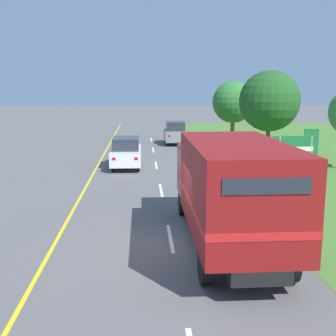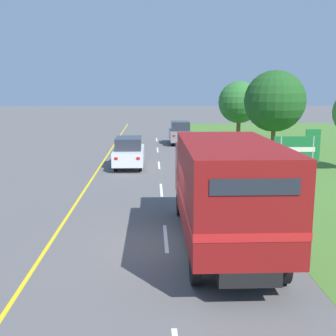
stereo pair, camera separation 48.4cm
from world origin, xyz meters
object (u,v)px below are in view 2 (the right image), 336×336
(lead_car_white, at_px, (129,152))
(lead_car_grey_ahead, at_px, (180,133))
(roadside_tree_mid, at_px, (275,101))
(highway_sign, at_px, (298,151))
(delineator_post, at_px, (292,221))
(horse_trailer_truck, at_px, (224,188))
(roadside_tree_far, at_px, (239,102))

(lead_car_white, xyz_separation_m, lead_car_grey_ahead, (3.86, 10.72, 0.04))
(lead_car_white, distance_m, lead_car_grey_ahead, 11.40)
(lead_car_grey_ahead, height_order, roadside_tree_mid, roadside_tree_mid)
(lead_car_white, bearing_deg, highway_sign, -34.58)
(lead_car_grey_ahead, relative_size, delineator_post, 4.03)
(roadside_tree_mid, distance_m, delineator_post, 20.61)
(delineator_post, bearing_deg, lead_car_white, 115.93)
(horse_trailer_truck, xyz_separation_m, delineator_post, (2.46, 0.97, -1.40))
(lead_car_white, xyz_separation_m, roadside_tree_mid, (11.05, 7.25, 2.85))
(horse_trailer_truck, bearing_deg, lead_car_grey_ahead, 89.37)
(highway_sign, height_order, roadside_tree_mid, roadside_tree_mid)
(roadside_tree_mid, relative_size, delineator_post, 6.53)
(horse_trailer_truck, xyz_separation_m, lead_car_white, (-3.60, 13.44, -0.96))
(roadside_tree_mid, bearing_deg, delineator_post, -104.18)
(highway_sign, distance_m, roadside_tree_mid, 13.48)
(horse_trailer_truck, relative_size, lead_car_grey_ahead, 2.07)
(roadside_tree_mid, xyz_separation_m, delineator_post, (-4.98, -19.73, -3.30))
(lead_car_white, relative_size, lead_car_grey_ahead, 1.09)
(horse_trailer_truck, height_order, lead_car_grey_ahead, horse_trailer_truck)
(lead_car_white, xyz_separation_m, roadside_tree_far, (9.90, 15.25, 2.49))
(roadside_tree_mid, bearing_deg, highway_sign, -101.19)
(highway_sign, xyz_separation_m, delineator_post, (-2.40, -6.64, -1.35))
(roadside_tree_far, height_order, delineator_post, roadside_tree_far)
(highway_sign, relative_size, roadside_tree_far, 0.53)
(delineator_post, bearing_deg, lead_car_grey_ahead, 95.42)
(lead_car_white, xyz_separation_m, delineator_post, (6.06, -12.47, -0.44))
(highway_sign, bearing_deg, delineator_post, -109.84)
(lead_car_white, bearing_deg, lead_car_grey_ahead, 70.18)
(lead_car_grey_ahead, bearing_deg, lead_car_white, -109.82)
(highway_sign, distance_m, roadside_tree_far, 21.19)
(roadside_tree_far, distance_m, delineator_post, 28.14)
(roadside_tree_mid, bearing_deg, horse_trailer_truck, -109.80)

